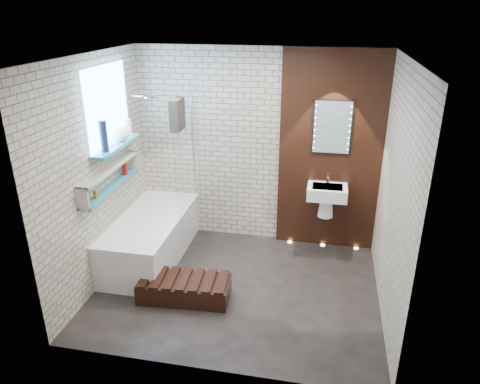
% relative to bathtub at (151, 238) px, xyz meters
% --- Properties ---
extents(ground, '(3.20, 3.20, 0.00)m').
position_rel_bathtub_xyz_m(ground, '(1.22, -0.45, -0.29)').
color(ground, black).
rests_on(ground, ground).
extents(room_shell, '(3.24, 3.20, 2.60)m').
position_rel_bathtub_xyz_m(room_shell, '(1.22, -0.45, 1.01)').
color(room_shell, '#B3A78E').
rests_on(room_shell, ground).
extents(walnut_panel, '(1.30, 0.06, 2.60)m').
position_rel_bathtub_xyz_m(walnut_panel, '(2.17, 0.82, 1.01)').
color(walnut_panel, black).
rests_on(walnut_panel, ground).
extents(clerestory_window, '(0.18, 1.00, 0.94)m').
position_rel_bathtub_xyz_m(clerestory_window, '(-0.34, -0.10, 1.61)').
color(clerestory_window, '#7FADE0').
rests_on(clerestory_window, room_shell).
extents(display_niche, '(0.14, 1.30, 0.26)m').
position_rel_bathtub_xyz_m(display_niche, '(-0.31, -0.30, 0.91)').
color(display_niche, teal).
rests_on(display_niche, room_shell).
extents(bathtub, '(0.79, 1.74, 0.70)m').
position_rel_bathtub_xyz_m(bathtub, '(0.00, 0.00, 0.00)').
color(bathtub, white).
rests_on(bathtub, ground).
extents(bath_screen, '(0.01, 0.78, 1.40)m').
position_rel_bathtub_xyz_m(bath_screen, '(0.35, 0.44, 0.99)').
color(bath_screen, white).
rests_on(bath_screen, bathtub).
extents(towel, '(0.11, 0.28, 0.37)m').
position_rel_bathtub_xyz_m(towel, '(0.35, 0.25, 1.56)').
color(towel, black).
rests_on(towel, bath_screen).
extents(shower_head, '(0.18, 0.18, 0.02)m').
position_rel_bathtub_xyz_m(shower_head, '(-0.08, 0.50, 1.71)').
color(shower_head, silver).
rests_on(shower_head, room_shell).
extents(washbasin, '(0.50, 0.36, 0.58)m').
position_rel_bathtub_xyz_m(washbasin, '(2.17, 0.62, 0.50)').
color(washbasin, white).
rests_on(washbasin, walnut_panel).
extents(led_mirror, '(0.50, 0.02, 0.70)m').
position_rel_bathtub_xyz_m(led_mirror, '(2.17, 0.78, 1.36)').
color(led_mirror, black).
rests_on(led_mirror, walnut_panel).
extents(walnut_step, '(1.03, 0.51, 0.22)m').
position_rel_bathtub_xyz_m(walnut_step, '(0.68, -0.75, -0.18)').
color(walnut_step, black).
rests_on(walnut_step, ground).
extents(niche_bottles, '(0.06, 0.81, 0.16)m').
position_rel_bathtub_xyz_m(niche_bottles, '(-0.31, -0.08, 0.88)').
color(niche_bottles, maroon).
rests_on(niche_bottles, display_niche).
extents(sill_vases, '(0.19, 0.70, 0.35)m').
position_rel_bathtub_xyz_m(sill_vases, '(-0.28, -0.03, 1.37)').
color(sill_vases, white).
rests_on(sill_vases, clerestory_window).
extents(floor_uplights, '(0.96, 0.06, 0.01)m').
position_rel_bathtub_xyz_m(floor_uplights, '(2.17, 0.75, -0.29)').
color(floor_uplights, '#FFD899').
rests_on(floor_uplights, ground).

